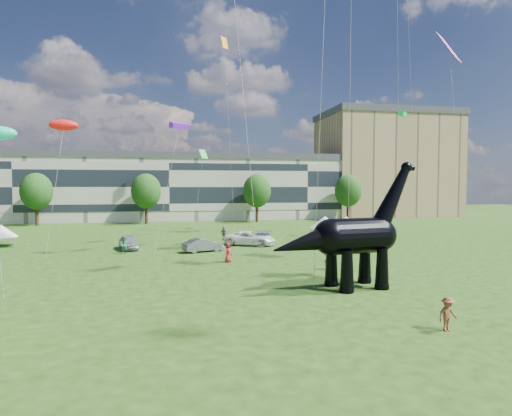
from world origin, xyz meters
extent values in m
plane|color=#16330C|center=(0.00, 0.00, 0.00)|extent=(220.00, 220.00, 0.00)
cube|color=beige|center=(-8.00, 62.00, 6.00)|extent=(78.00, 11.00, 12.00)
cube|color=tan|center=(40.00, 65.00, 11.00)|extent=(28.00, 18.00, 22.00)
cylinder|color=#382314|center=(-30.00, 53.00, 1.60)|extent=(0.56, 0.56, 3.20)
ellipsoid|color=#14380F|center=(-30.00, 53.00, 6.32)|extent=(5.20, 5.20, 6.24)
cylinder|color=#382314|center=(-12.00, 53.00, 1.60)|extent=(0.56, 0.56, 3.20)
ellipsoid|color=#14380F|center=(-12.00, 53.00, 6.32)|extent=(5.20, 5.20, 6.24)
cylinder|color=#382314|center=(8.00, 53.00, 1.60)|extent=(0.56, 0.56, 3.20)
ellipsoid|color=#14380F|center=(8.00, 53.00, 6.32)|extent=(5.20, 5.20, 6.24)
cylinder|color=#382314|center=(26.00, 53.00, 1.60)|extent=(0.56, 0.56, 3.20)
ellipsoid|color=#14380F|center=(26.00, 53.00, 6.32)|extent=(5.20, 5.20, 6.24)
cone|color=black|center=(3.65, 0.27, 1.32)|extent=(1.05, 1.05, 2.65)
sphere|color=black|center=(3.65, 0.27, 0.16)|extent=(0.97, 0.97, 0.97)
cone|color=black|center=(3.34, 2.18, 1.32)|extent=(1.05, 1.05, 2.65)
sphere|color=black|center=(3.34, 2.18, 0.16)|extent=(0.97, 0.97, 0.97)
cone|color=black|center=(6.27, 0.69, 1.32)|extent=(1.05, 1.05, 2.65)
sphere|color=black|center=(6.27, 0.69, 0.16)|extent=(0.97, 0.97, 0.97)
cone|color=black|center=(5.96, 2.61, 1.32)|extent=(1.05, 1.05, 2.65)
sphere|color=black|center=(5.96, 2.61, 0.16)|extent=(0.97, 0.97, 0.97)
cylinder|color=black|center=(4.72, 1.42, 3.44)|extent=(4.04, 2.94, 2.38)
sphere|color=black|center=(2.89, 1.13, 3.44)|extent=(2.38, 2.38, 2.38)
sphere|color=black|center=(6.55, 1.72, 3.44)|extent=(2.29, 2.29, 2.29)
cone|color=black|center=(7.61, 1.89, 5.99)|extent=(3.49, 1.84, 4.67)
sphere|color=black|center=(8.67, 2.06, 8.02)|extent=(0.74, 0.74, 0.74)
cylinder|color=black|center=(8.93, 2.11, 7.97)|extent=(0.67, 0.48, 0.39)
cone|color=black|center=(1.09, 0.84, 3.14)|extent=(4.90, 2.57, 2.59)
imported|color=#BBBBC0|center=(-11.89, 21.87, 0.76)|extent=(2.64, 4.71, 1.51)
imported|color=slate|center=(-4.19, 18.71, 0.68)|extent=(4.40, 2.76, 1.37)
imported|color=white|center=(1.34, 22.47, 0.80)|extent=(6.32, 4.82, 1.60)
imported|color=#595960|center=(2.78, 23.13, 0.69)|extent=(3.48, 5.11, 1.38)
cube|color=silver|center=(12.22, 27.94, 1.16)|extent=(3.36, 3.36, 0.13)
cone|color=silver|center=(12.22, 27.94, 2.00)|extent=(4.26, 4.26, 1.58)
cylinder|color=#999999|center=(10.65, 26.57, 0.58)|extent=(0.06, 0.06, 1.16)
cylinder|color=#999999|center=(13.59, 26.37, 0.58)|extent=(0.06, 0.06, 1.16)
cylinder|color=#999999|center=(10.85, 29.51, 0.58)|extent=(0.06, 0.06, 1.16)
cylinder|color=#999999|center=(13.79, 29.31, 0.58)|extent=(0.06, 0.06, 1.16)
cube|color=silver|center=(15.17, 28.00, 1.13)|extent=(3.79, 3.79, 0.12)
cone|color=silver|center=(15.17, 28.00, 1.94)|extent=(4.80, 4.80, 1.53)
cylinder|color=#999999|center=(14.18, 26.23, 0.56)|extent=(0.06, 0.06, 1.13)
cylinder|color=#999999|center=(16.94, 27.01, 0.56)|extent=(0.06, 0.06, 1.13)
cylinder|color=#999999|center=(13.40, 28.99, 0.56)|extent=(0.06, 0.06, 1.13)
cylinder|color=#999999|center=(16.16, 29.77, 0.56)|extent=(0.06, 0.06, 1.13)
cube|color=silver|center=(-26.06, 26.85, 1.00)|extent=(3.41, 3.41, 0.11)
cone|color=silver|center=(-26.06, 26.85, 1.73)|extent=(4.32, 4.32, 1.37)
cylinder|color=#999999|center=(-24.47, 26.01, 0.50)|extent=(0.05, 0.05, 1.00)
cylinder|color=#999999|center=(-25.22, 28.44, 0.50)|extent=(0.05, 0.05, 1.00)
imported|color=maroon|center=(-2.42, 12.26, 0.87)|extent=(0.96, 1.01, 1.74)
imported|color=brown|center=(5.39, -7.43, 0.81)|extent=(1.15, 0.83, 1.61)
imported|color=#935B28|center=(10.79, 15.13, 0.80)|extent=(0.66, 1.07, 1.59)
imported|color=black|center=(14.99, 22.02, 0.83)|extent=(0.52, 1.56, 1.67)
imported|color=#2B609F|center=(5.13, 7.67, 0.88)|extent=(0.76, 0.70, 1.75)
imported|color=#5E2B61|center=(-1.10, 27.72, 0.83)|extent=(0.98, 0.98, 1.66)
imported|color=#337F5A|center=(-11.92, 18.67, 0.90)|extent=(0.95, 0.78, 1.79)
imported|color=#2F5C76|center=(18.74, 34.01, 0.82)|extent=(0.54, 0.68, 1.64)
plane|color=orange|center=(1.04, 44.05, 29.49)|extent=(1.63, 1.62, 1.84)
plane|color=#189D24|center=(-2.96, 36.12, 11.23)|extent=(1.70, 1.50, 1.31)
plane|color=#F14393|center=(14.53, 6.12, 17.72)|extent=(3.17, 3.03, 2.36)
cube|color=#651AB6|center=(-6.47, 22.29, 13.21)|extent=(2.22, 1.88, 0.83)
ellipsoid|color=red|center=(-18.53, 23.87, 13.18)|extent=(3.28, 2.71, 1.17)
cube|color=#179A4D|center=(19.94, 22.75, 15.40)|extent=(1.80, 1.86, 0.70)
camera|label=1|loc=(-6.99, -24.93, 6.76)|focal=30.00mm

